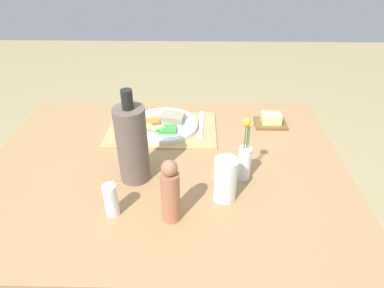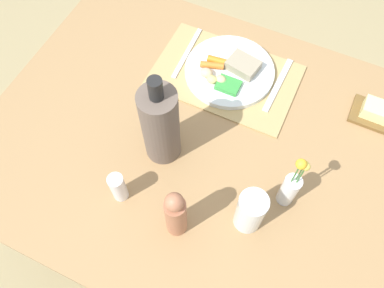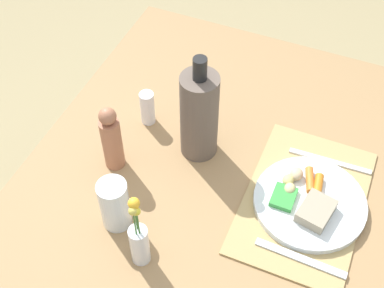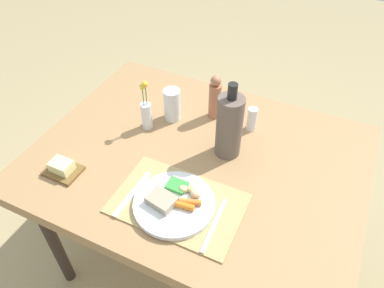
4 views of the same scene
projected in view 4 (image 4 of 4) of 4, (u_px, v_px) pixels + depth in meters
name	position (u px, v px, depth m)	size (l,w,h in m)	color
ground_plane	(196.00, 255.00, 1.93)	(8.00, 8.00, 0.00)	tan
dining_table	(197.00, 167.00, 1.46)	(1.26, 0.97, 0.75)	#9C774C
placemat	(178.00, 203.00, 1.24)	(0.44, 0.29, 0.01)	tan
dinner_plate	(174.00, 202.00, 1.23)	(0.28, 0.28, 0.05)	silver
fork	(132.00, 194.00, 1.27)	(0.02, 0.22, 0.01)	silver
knife	(214.00, 225.00, 1.17)	(0.01, 0.22, 0.01)	silver
cooler_bottle	(229.00, 126.00, 1.34)	(0.10, 0.10, 0.32)	brown
pepper_mill	(215.00, 98.00, 1.53)	(0.05, 0.05, 0.20)	#A9694A
salt_shaker	(252.00, 119.00, 1.49)	(0.04, 0.04, 0.10)	white
butter_dish	(62.00, 168.00, 1.34)	(0.13, 0.10, 0.05)	brown
flower_vase	(146.00, 113.00, 1.48)	(0.04, 0.04, 0.23)	silver
water_tumbler	(172.00, 106.00, 1.54)	(0.07, 0.07, 0.14)	silver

